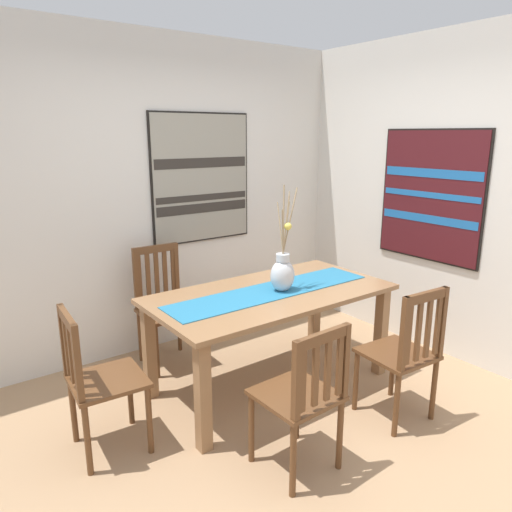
# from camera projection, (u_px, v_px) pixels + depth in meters

# --- Properties ---
(ground_plane) EXTENTS (6.40, 6.40, 0.03)m
(ground_plane) POSITION_uv_depth(u_px,v_px,m) (301.00, 437.00, 3.06)
(ground_plane) COLOR #A37F5B
(wall_back) EXTENTS (6.40, 0.12, 2.70)m
(wall_back) POSITION_uv_depth(u_px,v_px,m) (164.00, 196.00, 4.17)
(wall_back) COLOR silver
(wall_back) RESTS_ON ground_plane
(wall_side) EXTENTS (0.12, 6.40, 2.70)m
(wall_side) POSITION_uv_depth(u_px,v_px,m) (480.00, 202.00, 3.79)
(wall_side) COLOR silver
(wall_side) RESTS_ON ground_plane
(dining_table) EXTENTS (1.79, 0.92, 0.75)m
(dining_table) POSITION_uv_depth(u_px,v_px,m) (271.00, 305.00, 3.53)
(dining_table) COLOR #8E6642
(dining_table) RESTS_ON ground_plane
(table_runner) EXTENTS (1.65, 0.36, 0.01)m
(table_runner) POSITION_uv_depth(u_px,v_px,m) (271.00, 291.00, 3.50)
(table_runner) COLOR #236B93
(table_runner) RESTS_ON dining_table
(centerpiece_vase) EXTENTS (0.27, 0.23, 0.78)m
(centerpiece_vase) POSITION_uv_depth(u_px,v_px,m) (283.00, 272.00, 3.47)
(centerpiece_vase) COLOR silver
(centerpiece_vase) RESTS_ON dining_table
(chair_0) EXTENTS (0.45, 0.45, 0.95)m
(chair_0) POSITION_uv_depth(u_px,v_px,m) (404.00, 352.00, 3.12)
(chair_0) COLOR brown
(chair_0) RESTS_ON ground_plane
(chair_1) EXTENTS (0.44, 0.44, 0.99)m
(chair_1) POSITION_uv_depth(u_px,v_px,m) (164.00, 304.00, 3.95)
(chair_1) COLOR brown
(chair_1) RESTS_ON ground_plane
(chair_2) EXTENTS (0.43, 0.43, 0.90)m
(chair_2) POSITION_uv_depth(u_px,v_px,m) (303.00, 395.00, 2.63)
(chair_2) COLOR brown
(chair_2) RESTS_ON ground_plane
(chair_3) EXTENTS (0.45, 0.45, 0.92)m
(chair_3) POSITION_uv_depth(u_px,v_px,m) (98.00, 379.00, 2.80)
(chair_3) COLOR brown
(chair_3) RESTS_ON ground_plane
(painting_on_back_wall) EXTENTS (0.99, 0.05, 1.15)m
(painting_on_back_wall) POSITION_uv_depth(u_px,v_px,m) (201.00, 178.00, 4.28)
(painting_on_back_wall) COLOR black
(painting_on_side_wall) EXTENTS (0.05, 0.98, 1.12)m
(painting_on_side_wall) POSITION_uv_depth(u_px,v_px,m) (431.00, 196.00, 4.06)
(painting_on_side_wall) COLOR black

